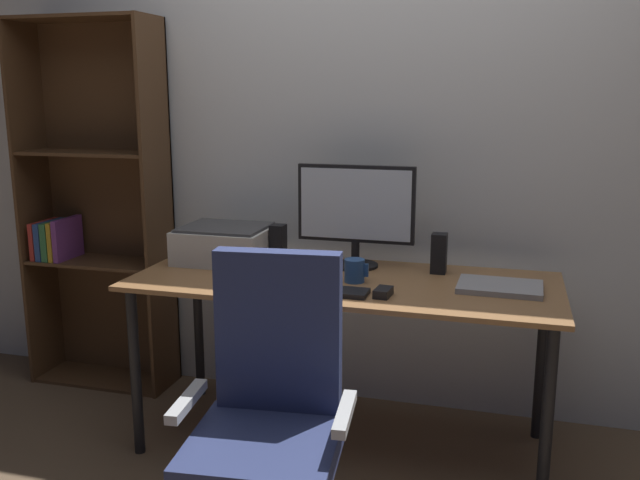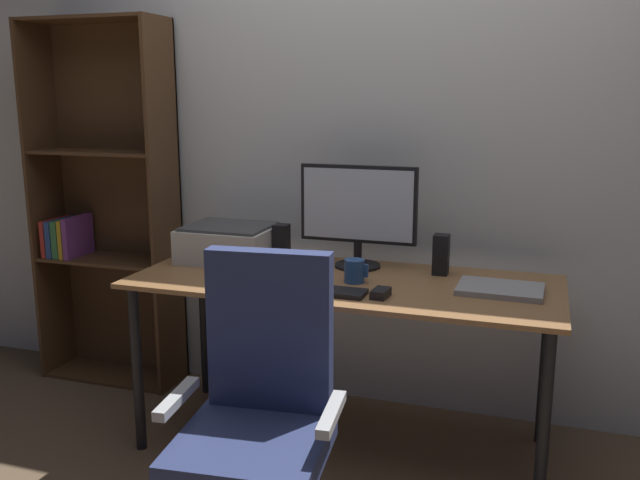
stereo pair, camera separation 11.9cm
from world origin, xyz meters
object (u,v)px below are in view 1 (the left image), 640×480
Objects in this scene: desk at (343,297)px; laptop at (500,287)px; monitor at (357,210)px; bookshelf at (95,211)px; office_chair at (269,435)px; mouse at (383,292)px; keyboard at (331,291)px; speaker_left at (278,243)px; coffee_mug at (355,271)px; speaker_right at (439,253)px; printer at (225,244)px.

laptop reaches higher than desk.
bookshelf is at bearing 174.19° from monitor.
monitor is at bearing 82.13° from office_chair.
office_chair reaches higher than mouse.
keyboard is at bearing -22.05° from bookshelf.
bookshelf is (-1.40, 0.14, -0.09)m from monitor.
speaker_left is (-0.36, 0.41, 0.08)m from keyboard.
mouse is 0.05× the size of bookshelf.
coffee_mug is at bearing -173.86° from laptop.
keyboard is 0.66m from laptop.
laptop is at bearing 4.57° from coffee_mug.
bookshelf is (-1.75, 0.15, 0.08)m from speaker_right.
office_chair reaches higher than speaker_left.
keyboard is 0.29× the size of office_chair.
speaker_right is at bearing -1.26° from monitor.
laptop is 0.32× the size of office_chair.
bookshelf is at bearing 175.11° from speaker_right.
monitor is 0.51m from mouse.
speaker_left is (-0.41, 0.23, 0.04)m from coffee_mug.
speaker_left is at bearing 150.19° from coffee_mug.
printer is at bearing -177.00° from speaker_right.
mouse is at bearing -151.46° from laptop.
office_chair is (-0.03, -0.61, -0.29)m from keyboard.
desk is 0.94× the size of bookshelf.
desk is 5.43× the size of laptop.
desk is 0.45m from speaker_right.
speaker_left is at bearing 11.99° from printer.
laptop is 1.88× the size of speaker_left.
laptop is 1.22m from printer.
desk is 5.99× the size of keyboard.
speaker_right reaches higher than desk.
speaker_right is (0.31, 0.23, 0.04)m from coffee_mug.
office_chair is at bearing -126.33° from laptop.
mouse reaches higher than laptop.
coffee_mug reaches higher than desk.
desk is at bearing -14.37° from bookshelf.
desk is 0.63m from laptop.
speaker_left is at bearing 149.46° from mouse.
printer is at bearing -14.01° from bookshelf.
keyboard is (-0.00, -0.42, -0.24)m from monitor.
printer is (-1.21, 0.14, 0.07)m from laptop.
monitor is 1.16m from office_chair.
bookshelf reaches higher than keyboard.
desk is at bearing -176.71° from laptop.
speaker_left reaches higher than keyboard.
monitor is at bearing 120.95° from mouse.
speaker_right is at bearing -4.89° from bookshelf.
coffee_mug is at bearing -14.86° from bookshelf.
coffee_mug reaches higher than laptop.
speaker_left is at bearing 131.47° from keyboard.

